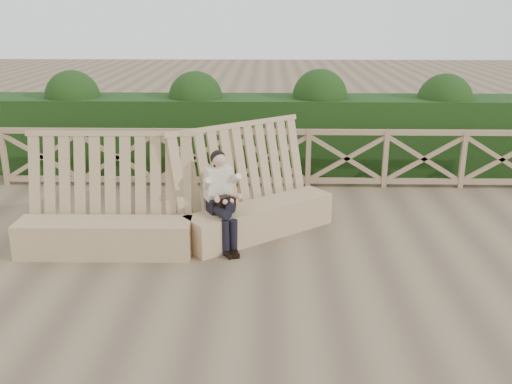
{
  "coord_description": "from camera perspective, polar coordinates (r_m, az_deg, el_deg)",
  "views": [
    {
      "loc": [
        -0.02,
        -6.79,
        3.26
      ],
      "look_at": [
        -0.18,
        0.4,
        0.9
      ],
      "focal_mm": 40.0,
      "sensor_mm": 36.0,
      "label": 1
    }
  ],
  "objects": [
    {
      "name": "hedge",
      "position": [
        11.76,
        1.37,
        5.84
      ],
      "size": [
        12.0,
        1.2,
        1.5
      ],
      "primitive_type": "cube",
      "color": "black",
      "rests_on": "ground"
    },
    {
      "name": "woman",
      "position": [
        7.92,
        -3.47,
        -0.33
      ],
      "size": [
        0.57,
        0.82,
        1.37
      ],
      "rotation": [
        0.0,
        0.0,
        0.49
      ],
      "color": "black",
      "rests_on": "ground"
    },
    {
      "name": "guardrail",
      "position": [
        10.64,
        1.37,
        3.43
      ],
      "size": [
        10.1,
        0.09,
        1.1
      ],
      "color": "#846C4C",
      "rests_on": "ground"
    },
    {
      "name": "ground",
      "position": [
        7.53,
        1.34,
        -7.49
      ],
      "size": [
        60.0,
        60.0,
        0.0
      ],
      "primitive_type": "plane",
      "color": "brown",
      "rests_on": "ground"
    },
    {
      "name": "bench",
      "position": [
        8.19,
        -7.17,
        -2.34
      ],
      "size": [
        4.39,
        2.12,
        1.62
      ],
      "rotation": [
        0.0,
        0.0,
        0.4
      ],
      "color": "#9E7E5A",
      "rests_on": "ground"
    }
  ]
}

